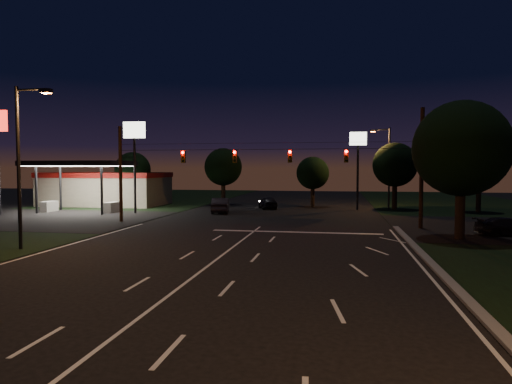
% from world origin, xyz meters
% --- Properties ---
extents(ground, '(140.00, 140.00, 0.00)m').
position_xyz_m(ground, '(0.00, 0.00, 0.00)').
color(ground, black).
rests_on(ground, ground).
extents(cross_street_left, '(20.00, 16.00, 0.02)m').
position_xyz_m(cross_street_left, '(-20.00, 16.00, 0.00)').
color(cross_street_left, black).
rests_on(cross_street_left, ground).
extents(curb_right, '(0.40, 46.00, 0.15)m').
position_xyz_m(curb_right, '(10.20, -8.00, 0.00)').
color(curb_right, gray).
rests_on(curb_right, ground).
extents(edge_line_right, '(0.14, 40.00, 0.01)m').
position_xyz_m(edge_line_right, '(9.70, -6.00, 0.01)').
color(edge_line_right, silver).
rests_on(edge_line_right, ground).
extents(center_line, '(0.14, 40.00, 0.01)m').
position_xyz_m(center_line, '(0.00, -6.00, 0.01)').
color(center_line, silver).
rests_on(center_line, ground).
extents(stop_bar, '(12.00, 0.50, 0.01)m').
position_xyz_m(stop_bar, '(3.00, 11.50, 0.01)').
color(stop_bar, silver).
rests_on(stop_bar, ground).
extents(utility_pole_right, '(0.30, 0.30, 9.00)m').
position_xyz_m(utility_pole_right, '(12.00, 15.00, 0.00)').
color(utility_pole_right, black).
rests_on(utility_pole_right, ground).
extents(utility_pole_left, '(0.28, 0.28, 8.00)m').
position_xyz_m(utility_pole_left, '(-12.00, 15.00, 0.00)').
color(utility_pole_left, black).
rests_on(utility_pole_left, ground).
extents(signal_span, '(24.00, 0.40, 1.56)m').
position_xyz_m(signal_span, '(-0.00, 14.96, 5.50)').
color(signal_span, black).
rests_on(signal_span, ground).
extents(gas_station, '(14.20, 16.10, 5.25)m').
position_xyz_m(gas_station, '(-21.86, 30.39, 2.38)').
color(gas_station, gray).
rests_on(gas_station, ground).
extents(pole_sign_left_near, '(2.20, 0.30, 9.10)m').
position_xyz_m(pole_sign_left_near, '(-14.00, 22.00, 6.98)').
color(pole_sign_left_near, black).
rests_on(pole_sign_left_near, ground).
extents(pole_sign_right, '(1.80, 0.30, 8.40)m').
position_xyz_m(pole_sign_right, '(8.00, 30.00, 6.24)').
color(pole_sign_right, black).
rests_on(pole_sign_right, ground).
extents(street_light_left, '(2.20, 0.35, 9.00)m').
position_xyz_m(street_light_left, '(-11.24, 2.00, 5.24)').
color(street_light_left, black).
rests_on(street_light_left, ground).
extents(street_light_right_far, '(2.20, 0.35, 9.00)m').
position_xyz_m(street_light_right_far, '(11.24, 32.00, 5.24)').
color(street_light_right_far, black).
rests_on(street_light_right_far, ground).
extents(tree_right_near, '(6.00, 6.00, 8.76)m').
position_xyz_m(tree_right_near, '(13.53, 10.17, 5.68)').
color(tree_right_near, black).
rests_on(tree_right_near, ground).
extents(tree_far_a, '(4.20, 4.20, 6.42)m').
position_xyz_m(tree_far_a, '(-17.98, 30.12, 4.26)').
color(tree_far_a, black).
rests_on(tree_far_a, ground).
extents(tree_far_b, '(4.60, 4.60, 6.98)m').
position_xyz_m(tree_far_b, '(-7.98, 34.13, 4.61)').
color(tree_far_b, black).
rests_on(tree_far_b, ground).
extents(tree_far_c, '(3.80, 3.80, 5.86)m').
position_xyz_m(tree_far_c, '(3.02, 33.10, 3.90)').
color(tree_far_c, black).
rests_on(tree_far_c, ground).
extents(tree_far_d, '(4.80, 4.80, 7.30)m').
position_xyz_m(tree_far_d, '(12.02, 31.13, 4.83)').
color(tree_far_d, black).
rests_on(tree_far_d, ground).
extents(tree_far_e, '(4.00, 4.00, 6.18)m').
position_xyz_m(tree_far_e, '(20.02, 29.11, 4.11)').
color(tree_far_e, black).
rests_on(tree_far_e, ground).
extents(car_oncoming_a, '(2.84, 4.31, 1.36)m').
position_xyz_m(car_oncoming_a, '(-1.77, 29.59, 0.68)').
color(car_oncoming_a, black).
rests_on(car_oncoming_a, ground).
extents(car_oncoming_b, '(2.49, 4.85, 1.52)m').
position_xyz_m(car_oncoming_b, '(-5.82, 24.20, 0.76)').
color(car_oncoming_b, black).
rests_on(car_oncoming_b, ground).
extents(car_cross, '(4.41, 2.26, 1.23)m').
position_xyz_m(car_cross, '(17.11, 12.21, 0.61)').
color(car_cross, black).
rests_on(car_cross, ground).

